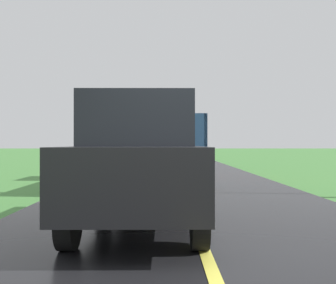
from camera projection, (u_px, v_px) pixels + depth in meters
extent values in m
cube|color=#E0D64C|center=(216.00, 281.00, 3.41)|extent=(0.14, 108.00, 0.01)
cube|color=#2D2D30|center=(162.00, 164.00, 12.08)|extent=(0.90, 5.51, 0.24)
cube|color=brown|center=(162.00, 158.00, 12.09)|extent=(2.30, 5.80, 0.20)
cube|color=red|center=(162.00, 128.00, 14.04)|extent=(2.10, 1.90, 1.90)
cube|color=black|center=(162.00, 120.00, 15.00)|extent=(1.78, 0.02, 0.76)
cube|color=#2D517F|center=(124.00, 137.00, 11.10)|extent=(0.08, 3.85, 1.10)
cube|color=#2D517F|center=(199.00, 137.00, 11.12)|extent=(0.08, 3.85, 1.10)
cube|color=#2D517F|center=(161.00, 136.00, 9.23)|extent=(2.30, 0.08, 1.10)
cube|color=#2D517F|center=(162.00, 138.00, 13.00)|extent=(2.30, 0.08, 1.10)
cylinder|color=black|center=(134.00, 164.00, 13.87)|extent=(0.28, 1.00, 1.00)
cylinder|color=black|center=(190.00, 164.00, 13.89)|extent=(0.28, 1.00, 1.00)
cylinder|color=black|center=(123.00, 171.00, 10.48)|extent=(0.28, 1.00, 1.00)
cylinder|color=black|center=(199.00, 171.00, 10.50)|extent=(0.28, 1.00, 1.00)
ellipsoid|color=#B2CA1E|center=(176.00, 149.00, 12.44)|extent=(0.48, 0.44, 0.43)
ellipsoid|color=#AECE1A|center=(175.00, 137.00, 9.70)|extent=(0.46, 0.59, 0.52)
ellipsoid|color=#ADCA1B|center=(136.00, 150.00, 12.11)|extent=(0.47, 0.59, 0.37)
ellipsoid|color=#A6C425|center=(183.00, 138.00, 9.71)|extent=(0.58, 0.59, 0.43)
ellipsoid|color=#ACC922|center=(161.00, 137.00, 9.83)|extent=(0.43, 0.46, 0.47)
ellipsoid|color=#ACCC21|center=(158.00, 139.00, 10.48)|extent=(0.42, 0.49, 0.39)
ellipsoid|color=#AAD432|center=(132.00, 151.00, 10.59)|extent=(0.59, 0.67, 0.47)
ellipsoid|color=#AFBE2D|center=(193.00, 139.00, 10.23)|extent=(0.41, 0.37, 0.37)
cube|color=#2D2D30|center=(164.00, 154.00, 22.93)|extent=(0.90, 5.51, 0.24)
cube|color=brown|center=(164.00, 151.00, 22.93)|extent=(2.30, 5.80, 0.20)
cube|color=#1E479E|center=(164.00, 135.00, 24.88)|extent=(2.10, 1.90, 1.90)
cube|color=black|center=(164.00, 130.00, 25.84)|extent=(1.78, 0.02, 0.76)
cube|color=#232328|center=(145.00, 140.00, 21.95)|extent=(0.08, 3.85, 1.10)
cube|color=#232328|center=(183.00, 140.00, 21.97)|extent=(0.08, 3.85, 1.10)
cube|color=#232328|center=(164.00, 140.00, 20.07)|extent=(2.30, 0.08, 1.10)
cube|color=#232328|center=(164.00, 141.00, 23.84)|extent=(2.30, 0.08, 1.10)
cylinder|color=black|center=(148.00, 155.00, 24.72)|extent=(0.28, 1.00, 1.00)
cylinder|color=black|center=(180.00, 155.00, 24.74)|extent=(0.28, 1.00, 1.00)
cylinder|color=black|center=(145.00, 157.00, 21.33)|extent=(0.28, 1.00, 1.00)
cylinder|color=black|center=(182.00, 157.00, 21.34)|extent=(0.28, 1.00, 1.00)
ellipsoid|color=gold|center=(171.00, 141.00, 21.91)|extent=(0.56, 0.57, 0.48)
ellipsoid|color=#B4C825|center=(164.00, 136.00, 23.26)|extent=(0.47, 0.43, 0.43)
ellipsoid|color=gold|center=(175.00, 146.00, 22.79)|extent=(0.57, 0.72, 0.49)
ellipsoid|color=gold|center=(177.00, 147.00, 21.02)|extent=(0.42, 0.50, 0.43)
ellipsoid|color=gold|center=(172.00, 146.00, 20.85)|extent=(0.46, 0.58, 0.52)
ellipsoid|color=#A9D32A|center=(153.00, 141.00, 22.74)|extent=(0.53, 0.66, 0.43)
ellipsoid|color=#B2CD23|center=(163.00, 147.00, 22.21)|extent=(0.43, 0.50, 0.51)
ellipsoid|color=gold|center=(160.00, 141.00, 20.39)|extent=(0.54, 0.68, 0.50)
ellipsoid|color=#BBCB31|center=(149.00, 135.00, 22.32)|extent=(0.56, 0.71, 0.45)
ellipsoid|color=#B1D022|center=(178.00, 141.00, 21.26)|extent=(0.49, 0.56, 0.40)
cube|color=black|center=(141.00, 172.00, 5.69)|extent=(1.70, 4.10, 0.80)
cube|color=black|center=(140.00, 122.00, 5.50)|extent=(1.44, 2.05, 0.70)
cylinder|color=black|center=(104.00, 194.00, 6.95)|extent=(0.20, 0.64, 0.64)
cylinder|color=black|center=(187.00, 194.00, 6.97)|extent=(0.20, 0.64, 0.64)
cylinder|color=black|center=(69.00, 223.00, 4.41)|extent=(0.20, 0.64, 0.64)
cylinder|color=black|center=(199.00, 223.00, 4.43)|extent=(0.20, 0.64, 0.64)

